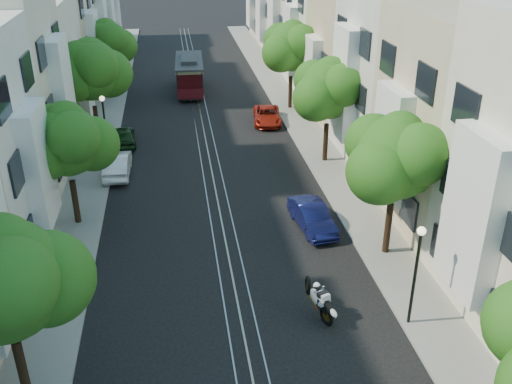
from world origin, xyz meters
name	(u,v)px	position (x,y,z in m)	size (l,w,h in m)	color
ground	(203,125)	(0.00, 28.00, 0.00)	(200.00, 200.00, 0.00)	black
sidewalk_east	(298,120)	(7.25, 28.00, 0.06)	(2.50, 80.00, 0.12)	gray
sidewalk_west	(103,129)	(-7.25, 28.00, 0.06)	(2.50, 80.00, 0.12)	gray
rail_left	(195,126)	(-0.55, 28.00, 0.01)	(0.06, 80.00, 0.02)	gray
rail_slot	(203,125)	(0.00, 28.00, 0.01)	(0.06, 80.00, 0.02)	gray
rail_right	(210,125)	(0.55, 28.00, 0.01)	(0.06, 80.00, 0.02)	gray
lane_line	(203,125)	(0.00, 28.00, 0.00)	(0.08, 80.00, 0.01)	tan
townhouses_east	(363,50)	(11.87, 27.91, 5.18)	(7.75, 72.00, 12.00)	beige
townhouses_west	(24,63)	(-11.87, 27.91, 5.08)	(7.75, 72.00, 11.76)	silver
tree_e_b	(397,159)	(7.26, 8.98, 4.73)	(4.93, 4.08, 6.68)	black
tree_e_c	(330,91)	(7.26, 19.98, 4.60)	(4.84, 3.99, 6.52)	black
tree_e_d	(292,48)	(7.26, 30.98, 4.87)	(5.01, 4.16, 6.85)	black
tree_w_a	(4,283)	(-7.14, 1.98, 4.73)	(4.93, 4.08, 6.68)	black
tree_w_b	(67,143)	(-7.14, 13.98, 4.40)	(4.72, 3.87, 6.27)	black
tree_w_c	(91,71)	(-7.14, 24.98, 5.07)	(5.13, 4.28, 7.09)	black
tree_w_d	(107,44)	(-7.14, 35.98, 4.60)	(4.84, 3.99, 6.52)	black
lamp_east	(417,262)	(6.30, 4.00, 2.85)	(0.32, 0.32, 4.16)	black
lamp_west	(104,119)	(-6.30, 22.00, 2.85)	(0.32, 0.32, 4.16)	black
sportbike_rider	(319,298)	(3.03, 5.04, 0.81)	(0.86, 2.01, 1.43)	black
cable_car	(190,73)	(-0.50, 37.14, 1.68)	(2.56, 7.46, 2.84)	black
parked_car_e_mid	(312,217)	(4.40, 11.81, 0.64)	(1.36, 3.89, 1.28)	#0C103F
parked_car_e_far	(267,115)	(4.81, 27.81, 0.59)	(1.95, 4.22, 1.17)	maroon
parked_car_w_mid	(117,164)	(-5.60, 19.84, 0.67)	(1.42, 4.08, 1.34)	silver
parked_car_w_far	(124,136)	(-5.51, 24.84, 0.63)	(1.49, 3.71, 1.26)	black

